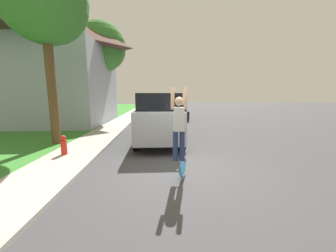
% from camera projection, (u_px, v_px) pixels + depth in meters
% --- Properties ---
extents(ground_plane, '(120.00, 120.00, 0.00)m').
position_uv_depth(ground_plane, '(177.00, 170.00, 5.49)').
color(ground_plane, '#3D3D3F').
extents(lawn, '(10.00, 80.00, 0.08)m').
position_uv_depth(lawn, '(31.00, 133.00, 10.96)').
color(lawn, '#387F2D').
rests_on(lawn, ground_plane).
extents(sidewalk, '(1.80, 80.00, 0.10)m').
position_uv_depth(sidewalk, '(107.00, 132.00, 11.20)').
color(sidewalk, '#ADA89E').
rests_on(sidewalk, ground_plane).
extents(house, '(8.82, 8.36, 8.69)m').
position_uv_depth(house, '(51.00, 63.00, 14.12)').
color(house, '#99A3B2').
rests_on(house, lawn).
extents(lawn_tree_near, '(3.37, 3.37, 7.51)m').
position_uv_depth(lawn_tree_near, '(44.00, 1.00, 7.39)').
color(lawn_tree_near, brown).
rests_on(lawn_tree_near, lawn).
extents(lawn_tree_far, '(4.00, 4.00, 8.07)m').
position_uv_depth(lawn_tree_far, '(101.00, 47.00, 15.35)').
color(lawn_tree_far, brown).
rests_on(lawn_tree_far, lawn).
extents(suv_parked, '(2.06, 5.11, 2.26)m').
position_uv_depth(suv_parked, '(159.00, 116.00, 8.93)').
color(suv_parked, gray).
rests_on(suv_parked, ground_plane).
extents(car_down_street, '(1.95, 4.18, 1.38)m').
position_uv_depth(car_down_street, '(176.00, 112.00, 17.74)').
color(car_down_street, black).
rests_on(car_down_street, ground_plane).
extents(skateboarder, '(0.41, 0.21, 1.83)m').
position_uv_depth(skateboarder, '(179.00, 124.00, 4.62)').
color(skateboarder, navy).
rests_on(skateboarder, ground_plane).
extents(skateboard, '(0.32, 0.78, 0.32)m').
position_uv_depth(skateboard, '(182.00, 168.00, 4.88)').
color(skateboard, '#236B99').
rests_on(skateboard, ground_plane).
extents(fire_hydrant, '(0.20, 0.20, 0.69)m').
position_uv_depth(fire_hydrant, '(64.00, 145.00, 6.60)').
color(fire_hydrant, red).
rests_on(fire_hydrant, sidewalk).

